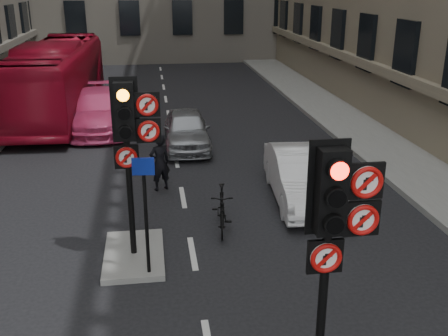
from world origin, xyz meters
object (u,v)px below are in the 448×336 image
object	(u,v)px
car_silver	(187,129)
info_sign	(145,200)
motorcycle	(222,210)
signal_near	(336,219)
bus_red	(57,79)
car_pink	(98,110)
signal_far	(131,130)
car_white	(301,176)
motorcyclist	(160,162)

from	to	relation	value
car_silver	info_sign	size ratio (longest dim) A/B	1.61
info_sign	motorcycle	bearing A→B (deg)	53.48
signal_near	motorcycle	world-z (taller)	signal_near
bus_red	motorcycle	world-z (taller)	bus_red
motorcycle	signal_near	bearing A→B (deg)	-74.38
info_sign	car_pink	bearing A→B (deg)	105.02
motorcycle	signal_far	bearing A→B (deg)	-144.36
car_white	car_pink	xyz separation A→B (m)	(-5.68, 7.65, 0.07)
info_sign	signal_near	bearing A→B (deg)	-47.44
signal_near	motorcycle	xyz separation A→B (m)	(-0.73, 5.01, -2.08)
signal_near	info_sign	size ratio (longest dim) A/B	1.55
motorcyclist	motorcycle	bearing A→B (deg)	95.06
signal_far	info_sign	bearing A→B (deg)	-75.25
car_silver	car_pink	bearing A→B (deg)	140.16
car_pink	motorcycle	xyz separation A→B (m)	(3.43, -9.06, -0.23)
car_white	motorcycle	world-z (taller)	car_white
car_white	car_pink	bearing A→B (deg)	130.78
car_silver	info_sign	xyz separation A→B (m)	(-1.34, -8.15, 0.98)
bus_red	car_white	bearing A→B (deg)	-51.77
motorcycle	info_sign	size ratio (longest dim) A/B	0.72
car_pink	bus_red	bearing A→B (deg)	121.96
car_silver	motorcycle	xyz separation A→B (m)	(0.32, -6.33, -0.13)
signal_far	info_sign	size ratio (longest dim) A/B	1.55
bus_red	motorcycle	bearing A→B (deg)	-63.74
car_white	bus_red	world-z (taller)	bus_red
car_silver	car_white	bearing A→B (deg)	-61.07
signal_near	bus_red	xyz separation A→B (m)	(-5.99, 16.63, -1.08)
car_silver	info_sign	distance (m)	8.31
info_sign	motorcyclist	bearing A→B (deg)	91.27
motorcyclist	signal_near	bearing A→B (deg)	83.61
motorcycle	info_sign	world-z (taller)	info_sign
motorcyclist	info_sign	distance (m)	4.54
car_white	motorcyclist	size ratio (longest dim) A/B	2.58
signal_far	car_white	xyz separation A→B (m)	(4.11, 2.42, -2.04)
car_white	bus_red	xyz separation A→B (m)	(-7.50, 10.21, 0.84)
car_pink	info_sign	xyz separation A→B (m)	(1.78, -10.88, 0.88)
motorcycle	motorcyclist	size ratio (longest dim) A/B	1.07
signal_near	bus_red	distance (m)	17.70
car_pink	info_sign	world-z (taller)	info_sign
signal_near	car_silver	bearing A→B (deg)	95.29
car_silver	motorcyclist	bearing A→B (deg)	-103.57
signal_far	info_sign	xyz separation A→B (m)	(0.21, -0.81, -1.09)
signal_near	info_sign	distance (m)	4.10
car_silver	motorcycle	bearing A→B (deg)	-85.72
car_silver	info_sign	bearing A→B (deg)	-97.90
car_silver	car_white	world-z (taller)	car_white
car_pink	bus_red	world-z (taller)	bus_red
signal_near	signal_far	size ratio (longest dim) A/B	1.00
car_silver	bus_red	size ratio (longest dim) A/B	0.34
car_white	car_pink	world-z (taller)	car_pink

